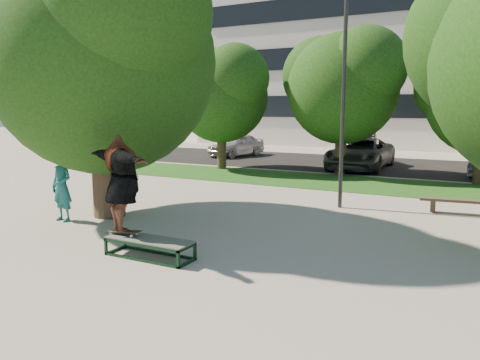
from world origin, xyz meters
The scene contains 15 objects.
ground centered at (0.00, 0.00, 0.00)m, with size 120.00×120.00×0.00m, color gray.
grass_strip centered at (1.00, 9.50, 0.01)m, with size 30.00×4.00×0.02m, color #174012.
asphalt_strip centered at (0.00, 16.00, 0.01)m, with size 40.00×8.00×0.01m, color black.
tree_left centered at (-4.29, 1.09, 4.42)m, with size 6.96×5.95×7.12m.
bg_tree_left centered at (-6.57, 11.07, 3.73)m, with size 5.28×4.51×5.77m.
bg_tree_mid centered at (-1.08, 12.08, 4.02)m, with size 5.76×4.92×6.24m.
lamppost centered at (1.00, 5.00, 3.15)m, with size 0.25×0.15×6.11m.
office_building centered at (-2.00, 31.98, 8.00)m, with size 30.00×14.12×16.00m.
grind_box centered at (-0.98, -1.32, 0.19)m, with size 1.80×0.60×0.38m.
skater_rig centered at (-1.63, -1.32, 1.42)m, with size 2.43×1.55×2.01m.
bystander centered at (-4.87, 0.02, 0.90)m, with size 0.65×0.43×1.80m, color #185E5D.
bench centered at (4.47, 5.73, 0.35)m, with size 2.72×0.71×0.41m.
car_silver_a centered at (-8.67, 16.50, 0.68)m, with size 1.61×4.01×1.37m, color silver.
car_dark centered at (-1.10, 15.37, 0.82)m, with size 1.74×4.99×1.64m, color black.
car_grey centered at (-0.62, 14.10, 0.74)m, with size 2.45×5.32×1.48m, color #515155.
Camera 1 is at (4.71, -8.28, 2.91)m, focal length 35.00 mm.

